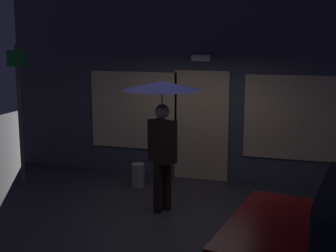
# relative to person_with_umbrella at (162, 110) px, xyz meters

# --- Properties ---
(ground_plane) EXTENTS (18.00, 18.00, 0.00)m
(ground_plane) POSITION_rel_person_with_umbrella_xyz_m (0.20, -0.24, -1.69)
(ground_plane) COLOR #38353A
(building_facade) EXTENTS (8.41, 0.48, 4.39)m
(building_facade) POSITION_rel_person_with_umbrella_xyz_m (0.20, 2.11, 0.47)
(building_facade) COLOR #4C4C56
(building_facade) RESTS_ON ground
(person_with_umbrella) EXTENTS (1.26, 1.26, 2.16)m
(person_with_umbrella) POSITION_rel_person_with_umbrella_xyz_m (0.00, 0.00, 0.00)
(person_with_umbrella) COLOR black
(person_with_umbrella) RESTS_ON ground
(street_sign_post) EXTENTS (0.40, 0.07, 2.71)m
(street_sign_post) POSITION_rel_person_with_umbrella_xyz_m (-2.95, 0.43, -0.17)
(street_sign_post) COLOR #595B60
(street_sign_post) RESTS_ON ground
(sidewalk_bollard) EXTENTS (0.25, 0.25, 0.45)m
(sidewalk_bollard) POSITION_rel_person_with_umbrella_xyz_m (-0.84, 1.09, -1.47)
(sidewalk_bollard) COLOR #B2A899
(sidewalk_bollard) RESTS_ON ground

